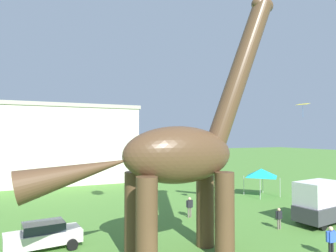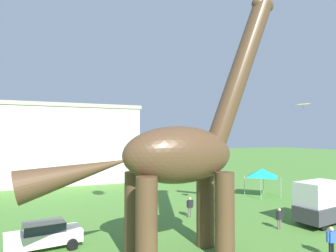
# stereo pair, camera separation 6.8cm
# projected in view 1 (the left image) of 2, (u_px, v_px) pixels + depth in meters

# --- Properties ---
(dinosaur_sculpture) EXTENTS (14.79, 3.13, 15.46)m
(dinosaur_sculpture) POSITION_uv_depth(u_px,v_px,m) (178.00, 155.00, 16.23)
(dinosaur_sculpture) COLOR #513823
(dinosaur_sculpture) RESTS_ON ground_plane
(parked_sedan_left) EXTENTS (4.39, 2.31, 1.55)m
(parked_sedan_left) POSITION_uv_depth(u_px,v_px,m) (43.00, 235.00, 17.44)
(parked_sedan_left) COLOR silver
(parked_sedan_left) RESTS_ON ground_plane
(parked_box_truck) EXTENTS (5.86, 2.94, 3.20)m
(parked_box_truck) POSITION_uv_depth(u_px,v_px,m) (325.00, 202.00, 22.48)
(parked_box_truck) COLOR #38383D
(parked_box_truck) RESTS_ON ground_plane
(person_strolling_adult) EXTENTS (0.61, 0.27, 1.62)m
(person_strolling_adult) POSITION_uv_depth(u_px,v_px,m) (190.00, 205.00, 24.14)
(person_strolling_adult) COLOR #6B6056
(person_strolling_adult) RESTS_ON ground_plane
(person_vendor_side) EXTENTS (0.56, 0.24, 1.48)m
(person_vendor_side) POSITION_uv_depth(u_px,v_px,m) (279.00, 216.00, 21.10)
(person_vendor_side) COLOR #6B6056
(person_vendor_side) RESTS_ON ground_plane
(person_far_spectator) EXTENTS (0.62, 0.28, 1.67)m
(person_far_spectator) POSITION_uv_depth(u_px,v_px,m) (331.00, 239.00, 16.25)
(person_far_spectator) COLOR black
(person_far_spectator) RESTS_ON ground_plane
(festival_canopy_tent) EXTENTS (3.15, 3.15, 3.00)m
(festival_canopy_tent) POSITION_uv_depth(u_px,v_px,m) (261.00, 173.00, 32.71)
(festival_canopy_tent) COLOR #B2B2B7
(festival_canopy_tent) RESTS_ON ground_plane
(kite_near_low) EXTENTS (0.85, 1.00, 1.06)m
(kite_near_low) POSITION_uv_depth(u_px,v_px,m) (303.00, 104.00, 21.88)
(kite_near_low) COLOR yellow
(background_building_block) EXTENTS (23.82, 13.58, 10.94)m
(background_building_block) POSITION_uv_depth(u_px,v_px,m) (50.00, 143.00, 44.01)
(background_building_block) COLOR beige
(background_building_block) RESTS_ON ground_plane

